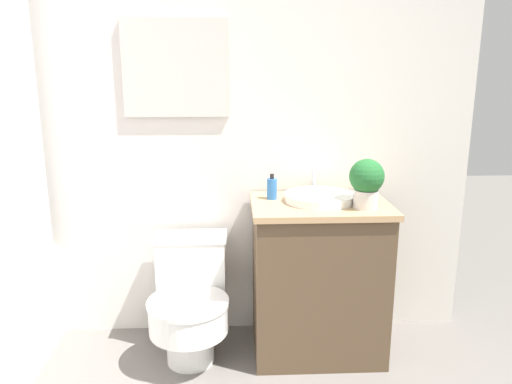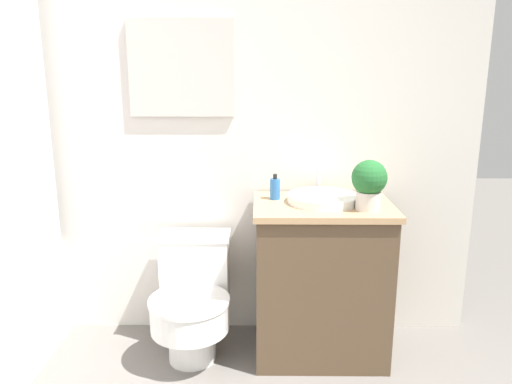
# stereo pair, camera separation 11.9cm
# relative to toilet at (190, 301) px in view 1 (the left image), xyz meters

# --- Properties ---
(wall_back) EXTENTS (3.30, 0.07, 2.50)m
(wall_back) POSITION_rel_toilet_xyz_m (-0.16, 0.30, 0.95)
(wall_back) COLOR silver
(wall_back) RESTS_ON ground_plane
(toilet) EXTENTS (0.39, 0.54, 0.60)m
(toilet) POSITION_rel_toilet_xyz_m (0.00, 0.00, 0.00)
(toilet) COLOR white
(toilet) RESTS_ON ground_plane
(vanity) EXTENTS (0.67, 0.48, 0.80)m
(vanity) POSITION_rel_toilet_xyz_m (0.65, 0.02, 0.10)
(vanity) COLOR brown
(vanity) RESTS_ON ground_plane
(sink) EXTENTS (0.34, 0.38, 0.13)m
(sink) POSITION_rel_toilet_xyz_m (0.65, 0.04, 0.52)
(sink) COLOR white
(sink) RESTS_ON vanity
(soap_bottle) EXTENTS (0.05, 0.05, 0.13)m
(soap_bottle) POSITION_rel_toilet_xyz_m (0.42, 0.10, 0.55)
(soap_bottle) COLOR #2D6BB2
(soap_bottle) RESTS_ON vanity
(potted_plant) EXTENTS (0.16, 0.16, 0.23)m
(potted_plant) POSITION_rel_toilet_xyz_m (0.84, -0.08, 0.63)
(potted_plant) COLOR beige
(potted_plant) RESTS_ON vanity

